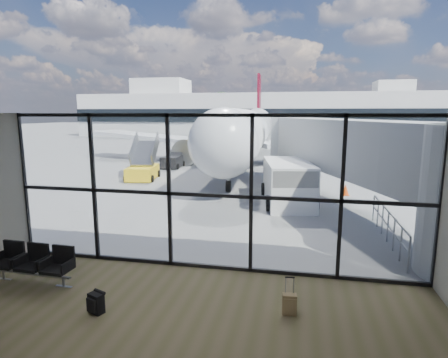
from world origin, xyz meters
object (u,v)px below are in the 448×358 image
(backpack, at_px, (96,303))
(belt_loader, at_px, (173,161))
(mobile_stairs, at_px, (143,170))
(airliner, at_px, (249,130))
(seating_row, at_px, (35,261))
(service_van, at_px, (288,182))
(suitcase, at_px, (289,304))

(backpack, xyz_separation_m, belt_loader, (-5.93, 22.28, 0.32))
(belt_loader, distance_m, mobile_stairs, 5.67)
(backpack, bearing_deg, airliner, 112.58)
(seating_row, height_order, mobile_stairs, mobile_stairs)
(seating_row, height_order, airliner, airliner)
(seating_row, distance_m, belt_loader, 21.37)
(belt_loader, bearing_deg, mobile_stairs, -94.25)
(seating_row, xyz_separation_m, belt_loader, (-3.46, 21.09, 0.00))
(seating_row, distance_m, airliner, 26.75)
(backpack, bearing_deg, service_van, 93.09)
(airliner, bearing_deg, suitcase, -83.37)
(seating_row, xyz_separation_m, service_van, (6.36, 10.26, 0.52))
(backpack, xyz_separation_m, service_van, (3.88, 11.44, 0.84))
(suitcase, relative_size, mobile_stairs, 0.23)
(seating_row, height_order, backpack, seating_row)
(service_van, xyz_separation_m, belt_loader, (-9.82, 10.83, -0.51))
(belt_loader, xyz_separation_m, mobile_stairs, (-0.21, -5.66, 0.03))
(suitcase, xyz_separation_m, belt_loader, (-10.24, 21.47, 0.31))
(airliner, distance_m, mobile_stairs, 12.75)
(service_van, bearing_deg, seating_row, -131.68)
(suitcase, xyz_separation_m, service_van, (-0.43, 10.63, 0.82))
(suitcase, relative_size, belt_loader, 0.23)
(service_van, distance_m, mobile_stairs, 11.29)
(suitcase, bearing_deg, service_van, 86.30)
(seating_row, bearing_deg, mobile_stairs, 105.45)
(backpack, distance_m, suitcase, 4.38)
(mobile_stairs, bearing_deg, backpack, -79.81)
(seating_row, relative_size, service_van, 0.45)
(backpack, relative_size, suitcase, 0.60)
(suitcase, relative_size, service_van, 0.17)
(suitcase, height_order, mobile_stairs, mobile_stairs)
(backpack, distance_m, service_van, 12.11)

